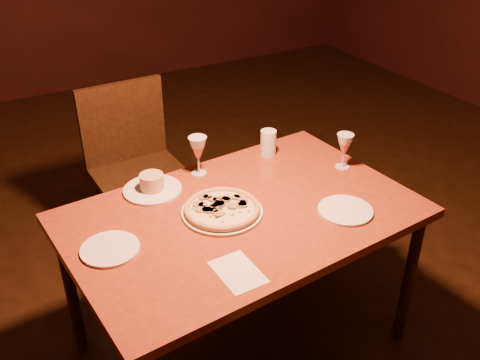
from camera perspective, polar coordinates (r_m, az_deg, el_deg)
floor at (r=2.78m, az=3.89°, el=-12.82°), size 7.00×7.00×0.00m
dining_table at (r=2.15m, az=0.21°, el=-4.81°), size 1.42×0.98×0.73m
chair_far at (r=2.89m, az=-11.03°, el=1.56°), size 0.47×0.47×0.95m
pizza_plate at (r=2.09m, az=-1.93°, el=-3.13°), size 0.32×0.32×0.03m
ramekin_saucer at (r=2.26m, az=-9.36°, el=-0.60°), size 0.25×0.25×0.08m
wine_glass_far at (r=2.33m, az=-4.48°, el=2.61°), size 0.08×0.08×0.18m
wine_glass_right at (r=2.42m, az=11.02°, el=3.04°), size 0.07×0.07×0.16m
water_tumbler at (r=2.50m, az=3.04°, el=3.99°), size 0.07×0.07×0.12m
side_plate_left at (r=1.97m, az=-13.70°, el=-7.15°), size 0.21×0.21×0.01m
side_plate_near at (r=2.15m, az=11.18°, el=-3.20°), size 0.22×0.22×0.01m
menu_card at (r=1.82m, az=-0.22°, el=-9.79°), size 0.14×0.20×0.00m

